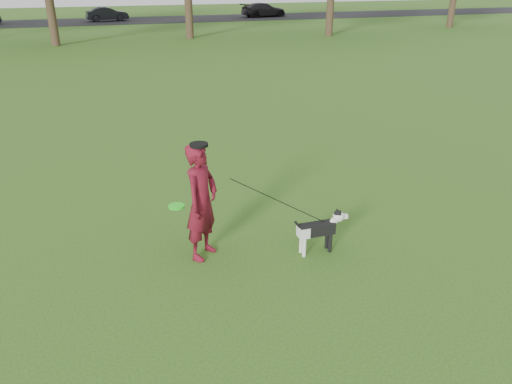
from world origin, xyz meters
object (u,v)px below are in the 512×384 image
object	(u,v)px
man	(202,202)
car_mid	(107,14)
car_right	(264,10)
dog	(321,227)

from	to	relation	value
man	car_mid	size ratio (longest dim) A/B	0.52
man	car_mid	bearing A→B (deg)	41.51
man	car_right	xyz separation A→B (m)	(14.34, 39.75, -0.26)
man	car_right	world-z (taller)	man
man	car_right	bearing A→B (deg)	22.23
man	dog	distance (m)	1.84
car_mid	man	bearing A→B (deg)	171.34
car_mid	car_right	size ratio (longest dim) A/B	0.81
car_mid	car_right	xyz separation A→B (m)	(13.96, 0.00, 0.05)
man	car_mid	distance (m)	39.76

